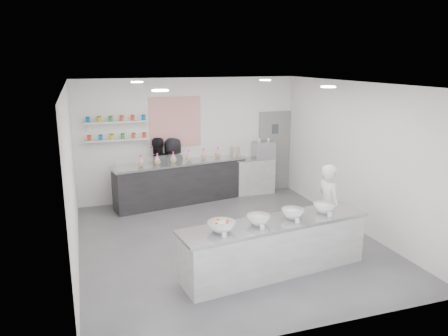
% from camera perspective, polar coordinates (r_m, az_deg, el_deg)
% --- Properties ---
extents(floor, '(6.00, 6.00, 0.00)m').
position_cam_1_polar(floor, '(8.54, 0.57, -9.60)').
color(floor, '#515156').
rests_on(floor, ground).
extents(ceiling, '(6.00, 6.00, 0.00)m').
position_cam_1_polar(ceiling, '(7.84, 0.62, 10.93)').
color(ceiling, white).
rests_on(ceiling, floor).
extents(back_wall, '(5.50, 0.00, 5.50)m').
position_cam_1_polar(back_wall, '(10.88, -4.53, 3.78)').
color(back_wall, white).
rests_on(back_wall, floor).
extents(left_wall, '(0.00, 6.00, 6.00)m').
position_cam_1_polar(left_wall, '(7.66, -19.28, -1.33)').
color(left_wall, white).
rests_on(left_wall, floor).
extents(right_wall, '(0.00, 6.00, 6.00)m').
position_cam_1_polar(right_wall, '(9.30, 16.85, 1.47)').
color(right_wall, white).
rests_on(right_wall, floor).
extents(back_door, '(0.88, 0.04, 2.10)m').
position_cam_1_polar(back_door, '(11.69, 6.56, 2.20)').
color(back_door, gray).
rests_on(back_door, floor).
extents(pattern_panel, '(1.25, 0.03, 1.20)m').
position_cam_1_polar(pattern_panel, '(10.71, -6.37, 6.02)').
color(pattern_panel, '#D1434A').
rests_on(pattern_panel, back_wall).
extents(jar_shelf_lower, '(1.45, 0.22, 0.04)m').
position_cam_1_polar(jar_shelf_lower, '(10.50, -13.74, 3.60)').
color(jar_shelf_lower, silver).
rests_on(jar_shelf_lower, back_wall).
extents(jar_shelf_upper, '(1.45, 0.22, 0.04)m').
position_cam_1_polar(jar_shelf_upper, '(10.43, -13.87, 5.87)').
color(jar_shelf_upper, silver).
rests_on(jar_shelf_upper, back_wall).
extents(preserve_jars, '(1.45, 0.10, 0.56)m').
position_cam_1_polar(preserve_jars, '(10.43, -13.82, 5.10)').
color(preserve_jars, red).
rests_on(preserve_jars, jar_shelf_lower).
extents(downlight_0, '(0.24, 0.24, 0.02)m').
position_cam_1_polar(downlight_0, '(6.52, -8.34, 9.99)').
color(downlight_0, white).
rests_on(downlight_0, ceiling).
extents(downlight_1, '(0.24, 0.24, 0.02)m').
position_cam_1_polar(downlight_1, '(7.53, 13.47, 10.27)').
color(downlight_1, white).
rests_on(downlight_1, ceiling).
extents(downlight_2, '(0.24, 0.24, 0.02)m').
position_cam_1_polar(downlight_2, '(9.09, -11.29, 10.96)').
color(downlight_2, white).
rests_on(downlight_2, ceiling).
extents(downlight_3, '(0.24, 0.24, 0.02)m').
position_cam_1_polar(downlight_3, '(9.84, 5.42, 11.37)').
color(downlight_3, white).
rests_on(downlight_3, ceiling).
extents(prep_counter, '(3.32, 1.18, 0.89)m').
position_cam_1_polar(prep_counter, '(7.30, 6.69, -10.16)').
color(prep_counter, '#9D9C98').
rests_on(prep_counter, floor).
extents(back_bar, '(3.37, 1.20, 1.03)m').
position_cam_1_polar(back_bar, '(10.66, -5.55, -1.90)').
color(back_bar, black).
rests_on(back_bar, floor).
extents(sneeze_guard, '(3.22, 0.61, 0.28)m').
position_cam_1_polar(sneeze_guard, '(10.24, -4.99, 1.23)').
color(sneeze_guard, white).
rests_on(sneeze_guard, back_bar).
extents(espresso_ledge, '(1.27, 0.40, 0.94)m').
position_cam_1_polar(espresso_ledge, '(11.37, 3.44, -1.07)').
color(espresso_ledge, '#9D9C98').
rests_on(espresso_ledge, floor).
extents(espresso_machine, '(0.54, 0.37, 0.41)m').
position_cam_1_polar(espresso_machine, '(11.35, 5.19, 2.38)').
color(espresso_machine, '#93969E').
rests_on(espresso_machine, espresso_ledge).
extents(cup_stacks, '(0.24, 0.24, 0.34)m').
position_cam_1_polar(cup_stacks, '(11.07, 1.46, 1.95)').
color(cup_stacks, '#928C5F').
rests_on(cup_stacks, espresso_ledge).
extents(prep_bowls, '(2.37, 0.80, 0.15)m').
position_cam_1_polar(prep_bowls, '(7.11, 6.81, -6.33)').
color(prep_bowls, white).
rests_on(prep_bowls, prep_counter).
extents(label_cards, '(2.01, 0.04, 0.07)m').
position_cam_1_polar(label_cards, '(6.67, 8.10, -8.14)').
color(label_cards, white).
rests_on(label_cards, prep_counter).
extents(cookie_bags, '(2.14, 0.54, 0.27)m').
position_cam_1_polar(cookie_bags, '(10.50, -5.63, 1.51)').
color(cookie_bags, '#F97CCF').
rests_on(cookie_bags, back_bar).
extents(woman_prep, '(0.40, 0.59, 1.59)m').
position_cam_1_polar(woman_prep, '(8.27, 13.49, -4.90)').
color(woman_prep, silver).
rests_on(woman_prep, floor).
extents(staff_left, '(0.89, 0.76, 1.61)m').
position_cam_1_polar(staff_left, '(10.72, -8.74, -0.30)').
color(staff_left, black).
rests_on(staff_left, floor).
extents(staff_right, '(0.91, 0.76, 1.59)m').
position_cam_1_polar(staff_right, '(10.79, -6.60, -0.19)').
color(staff_right, black).
rests_on(staff_right, floor).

